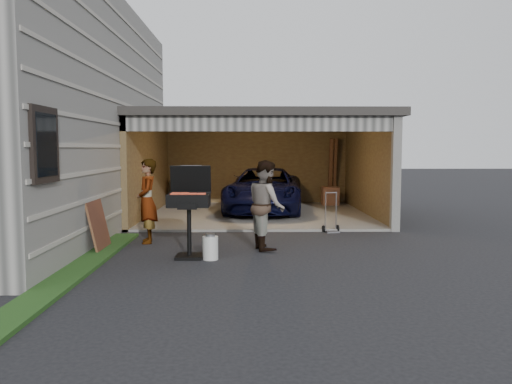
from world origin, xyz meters
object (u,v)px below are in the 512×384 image
(minivan, at_px, (265,192))
(bbq_grill, at_px, (189,203))
(man, at_px, (266,205))
(hand_truck, at_px, (331,224))
(propane_tank, at_px, (210,248))
(plywood_panel, at_px, (99,226))
(woman, at_px, (147,201))

(minivan, xyz_separation_m, bbq_grill, (-1.54, -6.11, 0.32))
(man, bearing_deg, hand_truck, -52.40)
(man, height_order, bbq_grill, man)
(propane_tank, bearing_deg, man, 41.80)
(minivan, relative_size, man, 2.72)
(plywood_panel, bearing_deg, woman, 46.11)
(man, xyz_separation_m, bbq_grill, (-1.40, -0.74, 0.11))
(hand_truck, bearing_deg, minivan, 100.74)
(woman, xyz_separation_m, man, (2.43, -0.67, -0.00))
(bbq_grill, height_order, plywood_panel, bbq_grill)
(woman, bearing_deg, minivan, 137.72)
(minivan, distance_m, propane_tank, 6.40)
(propane_tank, bearing_deg, minivan, 79.58)
(bbq_grill, bearing_deg, plywood_panel, 161.26)
(woman, distance_m, propane_tank, 2.22)
(man, distance_m, hand_truck, 2.59)
(minivan, bearing_deg, man, -85.88)
(plywood_panel, bearing_deg, bbq_grill, -18.74)
(man, xyz_separation_m, hand_truck, (1.59, 1.93, -0.68))
(man, relative_size, plywood_panel, 1.76)
(woman, relative_size, man, 1.00)
(woman, xyz_separation_m, plywood_panel, (-0.77, -0.80, -0.38))
(minivan, distance_m, plywood_panel, 6.44)
(minivan, distance_m, woman, 5.36)
(minivan, height_order, propane_tank, minivan)
(woman, xyz_separation_m, propane_tank, (1.41, -1.58, -0.66))
(man, height_order, hand_truck, man)
(minivan, distance_m, bbq_grill, 6.31)
(propane_tank, xyz_separation_m, plywood_panel, (-2.18, 0.78, 0.28))
(hand_truck, bearing_deg, woman, -174.66)
(bbq_grill, xyz_separation_m, hand_truck, (2.99, 2.67, -0.79))
(man, height_order, plywood_panel, man)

